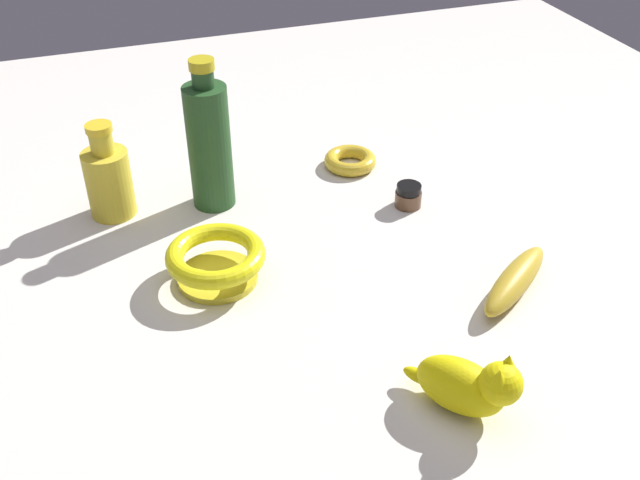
{
  "coord_description": "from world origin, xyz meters",
  "views": [
    {
      "loc": [
        0.27,
        0.78,
        0.65
      ],
      "look_at": [
        0.0,
        0.0,
        0.06
      ],
      "focal_mm": 41.35,
      "sensor_mm": 36.0,
      "label": 1
    }
  ],
  "objects": [
    {
      "name": "banana",
      "position": [
        -0.24,
        0.12,
        0.02
      ],
      "size": [
        0.17,
        0.14,
        0.04
      ],
      "primitive_type": "ellipsoid",
      "rotation": [
        0.0,
        0.0,
        3.76
      ],
      "color": "gold",
      "rests_on": "ground"
    },
    {
      "name": "bottle_tall",
      "position": [
        0.1,
        -0.24,
        0.11
      ],
      "size": [
        0.07,
        0.07,
        0.25
      ],
      "color": "#214720",
      "rests_on": "ground"
    },
    {
      "name": "nail_polish_jar",
      "position": [
        -0.2,
        -0.13,
        0.02
      ],
      "size": [
        0.04,
        0.04,
        0.04
      ],
      "color": "brown",
      "rests_on": "ground"
    },
    {
      "name": "cat_figurine",
      "position": [
        -0.08,
        0.29,
        0.04
      ],
      "size": [
        0.11,
        0.12,
        0.09
      ],
      "color": "yellow",
      "rests_on": "ground"
    },
    {
      "name": "ground",
      "position": [
        0.0,
        0.0,
        0.0
      ],
      "size": [
        2.0,
        2.0,
        0.0
      ],
      "primitive_type": "plane",
      "color": "silver"
    },
    {
      "name": "bowl",
      "position": [
        0.14,
        -0.04,
        0.04
      ],
      "size": [
        0.14,
        0.14,
        0.06
      ],
      "color": "gold",
      "rests_on": "ground"
    },
    {
      "name": "bangle",
      "position": [
        -0.15,
        -0.28,
        0.01
      ],
      "size": [
        0.09,
        0.09,
        0.02
      ],
      "primitive_type": "torus",
      "color": "gold",
      "rests_on": "ground"
    },
    {
      "name": "bottle_short",
      "position": [
        0.26,
        -0.26,
        0.06
      ],
      "size": [
        0.07,
        0.07,
        0.16
      ],
      "color": "gold",
      "rests_on": "ground"
    }
  ]
}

